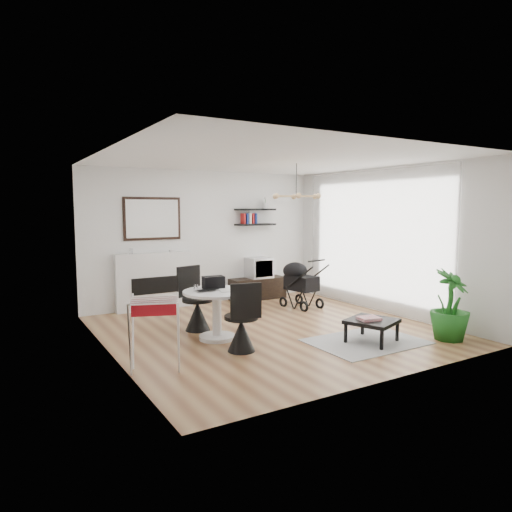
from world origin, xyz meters
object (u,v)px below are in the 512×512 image
dining_table (217,307)px  stroller (300,286)px  coffee_table (372,322)px  crt_tv (259,268)px  tv_console (258,288)px  potted_plant (450,305)px  drying_rack (155,333)px  fireplace (155,274)px

dining_table → stroller: 2.66m
coffee_table → crt_tv: bearing=85.9°
tv_console → potted_plant: potted_plant is taller
crt_tv → potted_plant: bearing=-78.4°
tv_console → potted_plant: (0.88, -4.08, 0.29)m
drying_rack → coffee_table: size_ratio=1.07×
tv_console → crt_tv: size_ratio=2.45×
drying_rack → fireplace: bearing=92.1°
crt_tv → drying_rack: (-3.34, -3.12, -0.21)m
crt_tv → dining_table: size_ratio=0.50×
tv_console → dining_table: (-2.08, -2.30, 0.25)m
dining_table → potted_plant: potted_plant is taller
potted_plant → tv_console: bearing=102.1°
coffee_table → dining_table: bearing=145.0°
fireplace → potted_plant: size_ratio=2.07×
stroller → fireplace: bearing=143.9°
stroller → coffee_table: 2.54m
coffee_table → tv_console: bearing=86.5°
dining_table → potted_plant: bearing=-31.2°
crt_tv → coffee_table: 3.63m
fireplace → coffee_table: (2.00, -3.75, -0.38)m
crt_tv → coffee_table: crt_tv is taller
stroller → tv_console: bearing=95.5°
drying_rack → potted_plant: potted_plant is taller
fireplace → coffee_table: size_ratio=2.62×
tv_console → crt_tv: 0.45m
crt_tv → tv_console: bearing=175.1°
potted_plant → drying_rack: bearing=167.1°
drying_rack → dining_table: bearing=54.6°
dining_table → stroller: size_ratio=1.01×
tv_console → crt_tv: bearing=-4.9°
drying_rack → coffee_table: bearing=11.6°
fireplace → crt_tv: bearing=-3.8°
fireplace → potted_plant: 5.25m
tv_console → potted_plant: size_ratio=1.17×
fireplace → potted_plant: bearing=-53.8°
stroller → potted_plant: (0.58, -2.97, 0.10)m
stroller → potted_plant: size_ratio=0.95×
tv_console → stroller: (0.30, -1.11, 0.20)m
crt_tv → coffee_table: (-0.26, -3.60, -0.37)m
crt_tv → potted_plant: 4.17m
coffee_table → stroller: bearing=78.2°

